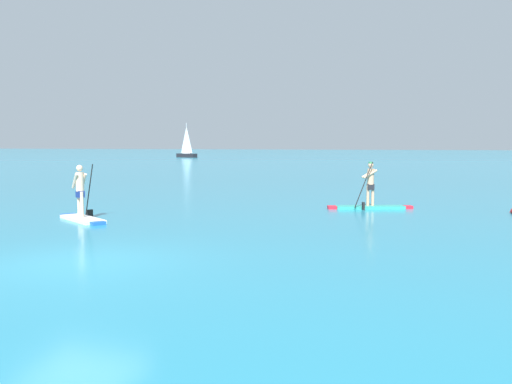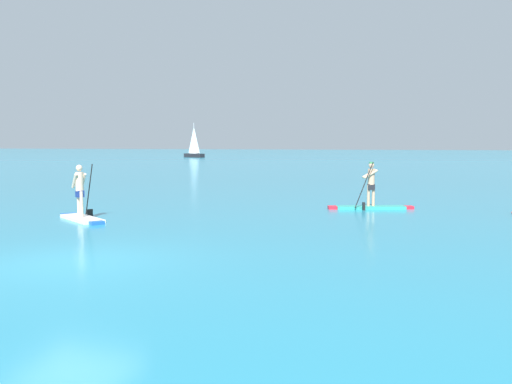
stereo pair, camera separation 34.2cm
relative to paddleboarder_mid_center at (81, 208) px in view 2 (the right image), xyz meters
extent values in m
plane|color=teal|center=(3.80, -5.63, -0.40)|extent=(440.00, 440.00, 0.00)
cube|color=white|center=(0.05, -0.05, -0.35)|extent=(2.26, 1.84, 0.10)
cube|color=blue|center=(-1.00, 0.66, -0.35)|extent=(0.51, 0.56, 0.10)
cube|color=blue|center=(1.10, -0.75, -0.35)|extent=(0.47, 0.51, 0.10)
cylinder|color=beige|center=(-0.17, 0.10, 0.13)|extent=(0.11, 0.11, 0.85)
cylinder|color=beige|center=(0.04, -0.04, 0.13)|extent=(0.11, 0.11, 0.85)
cube|color=navy|center=(-0.06, 0.03, 0.46)|extent=(0.34, 0.33, 0.22)
cylinder|color=beige|center=(-0.06, 0.03, 0.86)|extent=(0.26, 0.26, 0.63)
sphere|color=beige|center=(-0.06, 0.03, 1.31)|extent=(0.21, 0.21, 0.21)
cylinder|color=beige|center=(-0.19, -0.07, 0.89)|extent=(0.38, 0.30, 0.53)
cylinder|color=beige|center=(-0.02, 0.18, 0.89)|extent=(0.38, 0.30, 0.53)
cylinder|color=black|center=(-0.10, 0.60, 0.55)|extent=(0.63, 0.44, 1.77)
cube|color=black|center=(-0.10, 0.60, -0.28)|extent=(0.18, 0.21, 0.32)
cube|color=teal|center=(8.74, 6.09, -0.34)|extent=(2.67, 1.38, 0.12)
cube|color=red|center=(7.34, 5.63, -0.34)|extent=(0.44, 0.49, 0.12)
cube|color=red|center=(10.14, 6.56, -0.34)|extent=(0.42, 0.43, 0.12)
cylinder|color=tan|center=(8.65, 6.06, 0.13)|extent=(0.11, 0.11, 0.82)
cylinder|color=tan|center=(8.83, 6.13, 0.13)|extent=(0.11, 0.11, 0.82)
cube|color=black|center=(8.74, 6.10, 0.45)|extent=(0.32, 0.29, 0.22)
cylinder|color=tan|center=(8.74, 6.10, 0.84)|extent=(0.26, 0.26, 0.61)
sphere|color=tan|center=(8.74, 6.10, 1.29)|extent=(0.21, 0.21, 0.21)
cylinder|color=#338C4C|center=(8.74, 6.10, 1.38)|extent=(0.18, 0.18, 0.06)
cylinder|color=tan|center=(8.74, 5.93, 0.95)|extent=(0.54, 0.28, 0.38)
cylinder|color=tan|center=(8.64, 6.22, 0.95)|extent=(0.54, 0.28, 0.38)
cylinder|color=black|center=(8.53, 5.62, 0.55)|extent=(0.66, 0.25, 1.75)
cube|color=black|center=(8.53, 5.62, -0.27)|extent=(0.14, 0.22, 0.32)
cube|color=black|center=(-31.22, 77.17, -0.05)|extent=(4.63, 2.84, 0.70)
cylinder|color=#B2B2B7|center=(-31.22, 77.17, 3.10)|extent=(0.12, 0.12, 5.60)
pyramid|color=white|center=(-31.22, 77.17, 2.83)|extent=(1.96, 0.82, 4.86)
cube|color=silver|center=(-31.22, 77.17, 0.51)|extent=(1.81, 1.35, 0.42)
camera|label=1|loc=(10.79, -15.46, 2.11)|focal=38.66mm
camera|label=2|loc=(11.11, -15.35, 2.11)|focal=38.66mm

